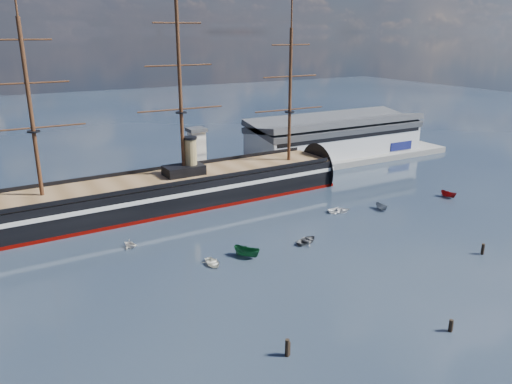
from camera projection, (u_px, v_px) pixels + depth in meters
ground at (242, 223)px, 116.69m from camera, size 600.00×600.00×0.00m
quay at (216, 180)px, 151.23m from camera, size 180.00×18.00×2.00m
warehouse at (335, 136)px, 174.54m from camera, size 63.00×21.00×11.60m
quay_tower at (197, 153)px, 142.48m from camera, size 5.00×5.00×15.00m
warship at (171, 191)px, 127.38m from camera, size 113.13×19.12×53.94m
motorboat_a at (247, 257)px, 99.29m from camera, size 7.06×5.70×2.71m
motorboat_b at (307, 243)px, 106.07m from camera, size 2.46×3.72×1.61m
motorboat_c at (381, 210)px, 125.63m from camera, size 5.16×2.30×2.00m
motorboat_d at (130, 248)px, 103.56m from camera, size 5.93×4.75×2.01m
motorboat_e at (339, 212)px, 123.98m from camera, size 2.43×3.70×1.61m
motorboat_f at (448, 197)px, 135.03m from camera, size 5.60×2.62×2.16m
motorboat_g at (213, 265)px, 95.90m from camera, size 2.96×1.27×1.37m
piling_near_left at (287, 356)px, 68.97m from camera, size 0.64×0.64×3.32m
piling_near_mid at (450, 331)px, 74.62m from camera, size 0.64×0.64×2.65m
piling_far_right at (482, 254)px, 100.52m from camera, size 0.64×0.64×2.99m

